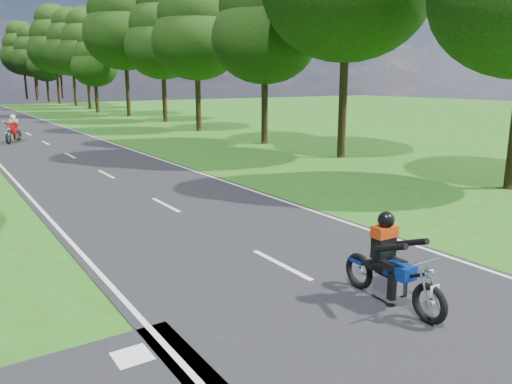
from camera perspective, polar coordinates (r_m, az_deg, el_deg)
ground at (r=9.07m, az=10.51°, el=-12.08°), size 160.00×160.00×0.00m
rider_near_blue at (r=8.75m, az=15.41°, el=-7.50°), size 0.70×1.94×1.60m
rider_far_red at (r=33.59m, az=-26.05°, el=6.52°), size 1.50×2.08×1.66m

